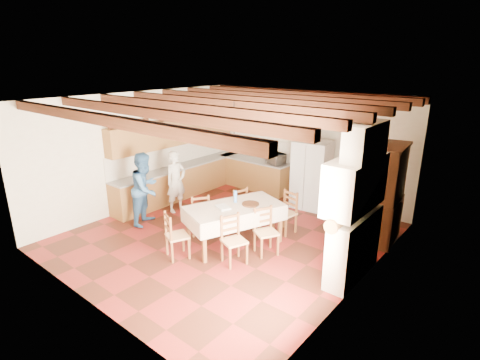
{
  "coord_description": "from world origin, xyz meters",
  "views": [
    {
      "loc": [
        5.03,
        -5.68,
        3.76
      ],
      "look_at": [
        0.1,
        0.3,
        1.25
      ],
      "focal_mm": 28.0,
      "sensor_mm": 36.0,
      "label": 1
    }
  ],
  "objects_px": {
    "person_woman_red": "(339,221)",
    "chair_right_near": "(234,240)",
    "person_man": "(176,182)",
    "hutch": "(389,194)",
    "chair_left_near": "(199,213)",
    "chair_left_far": "(236,206)",
    "chair_end_far": "(285,213)",
    "microwave": "(275,158)",
    "refrigerator": "(311,175)",
    "person_woman_blue": "(146,189)",
    "chair_end_near": "(177,235)",
    "dining_table": "(235,210)",
    "chair_right_far": "(266,232)"
  },
  "relations": [
    {
      "from": "person_woman_blue",
      "to": "microwave",
      "type": "height_order",
      "value": "person_woman_blue"
    },
    {
      "from": "hutch",
      "to": "person_woman_blue",
      "type": "xyz_separation_m",
      "value": [
        -4.7,
        -2.71,
        -0.19
      ]
    },
    {
      "from": "chair_end_near",
      "to": "chair_left_near",
      "type": "bearing_deg",
      "value": -43.51
    },
    {
      "from": "dining_table",
      "to": "chair_left_far",
      "type": "distance_m",
      "value": 0.99
    },
    {
      "from": "refrigerator",
      "to": "hutch",
      "type": "xyz_separation_m",
      "value": [
        2.2,
        -0.68,
        0.17
      ]
    },
    {
      "from": "hutch",
      "to": "chair_left_far",
      "type": "distance_m",
      "value": 3.36
    },
    {
      "from": "dining_table",
      "to": "chair_end_near",
      "type": "xyz_separation_m",
      "value": [
        -0.5,
        -1.15,
        -0.3
      ]
    },
    {
      "from": "chair_left_far",
      "to": "chair_right_near",
      "type": "distance_m",
      "value": 1.75
    },
    {
      "from": "chair_end_far",
      "to": "person_woman_blue",
      "type": "bearing_deg",
      "value": -140.75
    },
    {
      "from": "refrigerator",
      "to": "chair_right_far",
      "type": "relative_size",
      "value": 1.85
    },
    {
      "from": "dining_table",
      "to": "microwave",
      "type": "bearing_deg",
      "value": 109.73
    },
    {
      "from": "chair_left_near",
      "to": "microwave",
      "type": "xyz_separation_m",
      "value": [
        -0.2,
        3.26,
        0.57
      ]
    },
    {
      "from": "hutch",
      "to": "chair_end_near",
      "type": "xyz_separation_m",
      "value": [
        -2.89,
        -3.35,
        -0.58
      ]
    },
    {
      "from": "person_man",
      "to": "person_woman_red",
      "type": "relative_size",
      "value": 1.02
    },
    {
      "from": "refrigerator",
      "to": "microwave",
      "type": "distance_m",
      "value": 1.36
    },
    {
      "from": "refrigerator",
      "to": "person_woman_blue",
      "type": "bearing_deg",
      "value": -132.93
    },
    {
      "from": "chair_right_far",
      "to": "microwave",
      "type": "bearing_deg",
      "value": 60.59
    },
    {
      "from": "person_woman_red",
      "to": "chair_right_near",
      "type": "bearing_deg",
      "value": -35.19
    },
    {
      "from": "microwave",
      "to": "chair_right_far",
      "type": "bearing_deg",
      "value": -39.05
    },
    {
      "from": "hutch",
      "to": "chair_end_far",
      "type": "xyz_separation_m",
      "value": [
        -1.87,
        -1.05,
        -0.58
      ]
    },
    {
      "from": "chair_left_far",
      "to": "chair_left_near",
      "type": "bearing_deg",
      "value": -7.97
    },
    {
      "from": "dining_table",
      "to": "chair_right_far",
      "type": "xyz_separation_m",
      "value": [
        0.76,
        0.08,
        -0.3
      ]
    },
    {
      "from": "hutch",
      "to": "person_woman_blue",
      "type": "relative_size",
      "value": 1.22
    },
    {
      "from": "chair_left_near",
      "to": "chair_left_far",
      "type": "bearing_deg",
      "value": -168.38
    },
    {
      "from": "chair_end_near",
      "to": "person_woman_red",
      "type": "bearing_deg",
      "value": -116.86
    },
    {
      "from": "microwave",
      "to": "chair_end_far",
      "type": "bearing_deg",
      "value": -31.21
    },
    {
      "from": "chair_right_near",
      "to": "person_man",
      "type": "distance_m",
      "value": 3.04
    },
    {
      "from": "refrigerator",
      "to": "person_man",
      "type": "distance_m",
      "value": 3.5
    },
    {
      "from": "chair_left_near",
      "to": "person_woman_blue",
      "type": "distance_m",
      "value": 1.48
    },
    {
      "from": "chair_left_far",
      "to": "chair_end_far",
      "type": "relative_size",
      "value": 1.0
    },
    {
      "from": "chair_right_near",
      "to": "microwave",
      "type": "relative_size",
      "value": 1.72
    },
    {
      "from": "chair_end_far",
      "to": "person_man",
      "type": "distance_m",
      "value": 2.95
    },
    {
      "from": "chair_end_near",
      "to": "person_man",
      "type": "xyz_separation_m",
      "value": [
        -1.82,
        1.6,
        0.31
      ]
    },
    {
      "from": "microwave",
      "to": "chair_left_far",
      "type": "bearing_deg",
      "value": -57.94
    },
    {
      "from": "chair_left_far",
      "to": "microwave",
      "type": "distance_m",
      "value": 2.52
    },
    {
      "from": "chair_end_near",
      "to": "hutch",
      "type": "bearing_deg",
      "value": -106.97
    },
    {
      "from": "chair_left_near",
      "to": "microwave",
      "type": "height_order",
      "value": "microwave"
    },
    {
      "from": "refrigerator",
      "to": "dining_table",
      "type": "xyz_separation_m",
      "value": [
        -0.19,
        -2.87,
        -0.11
      ]
    },
    {
      "from": "chair_end_far",
      "to": "microwave",
      "type": "distance_m",
      "value": 2.66
    },
    {
      "from": "chair_left_near",
      "to": "person_woman_red",
      "type": "bearing_deg",
      "value": 142.02
    },
    {
      "from": "hutch",
      "to": "chair_left_near",
      "type": "distance_m",
      "value": 4.09
    },
    {
      "from": "chair_left_far",
      "to": "person_woman_blue",
      "type": "xyz_separation_m",
      "value": [
        -1.72,
        -1.26,
        0.39
      ]
    },
    {
      "from": "chair_end_far",
      "to": "hutch",
      "type": "bearing_deg",
      "value": 38.33
    },
    {
      "from": "person_woman_red",
      "to": "chair_end_near",
      "type": "bearing_deg",
      "value": -41.52
    },
    {
      "from": "hutch",
      "to": "chair_left_near",
      "type": "bearing_deg",
      "value": -151.47
    },
    {
      "from": "chair_right_near",
      "to": "person_woman_red",
      "type": "distance_m",
      "value": 2.07
    },
    {
      "from": "chair_left_far",
      "to": "chair_end_near",
      "type": "bearing_deg",
      "value": 16.37
    },
    {
      "from": "chair_right_far",
      "to": "hutch",
      "type": "bearing_deg",
      "value": -8.62
    },
    {
      "from": "hutch",
      "to": "refrigerator",
      "type": "bearing_deg",
      "value": 156.51
    },
    {
      "from": "hutch",
      "to": "chair_left_near",
      "type": "xyz_separation_m",
      "value": [
        -3.32,
        -2.32,
        -0.58
      ]
    }
  ]
}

